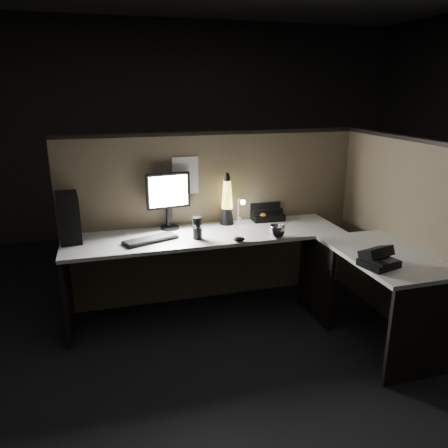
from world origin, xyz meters
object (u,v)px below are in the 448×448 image
object	(u,v)px
monitor	(168,195)
desk_phone	(378,259)
lava_lamp	(227,203)
keyboard	(151,240)
pc_tower	(69,217)

from	to	relation	value
monitor	desk_phone	world-z (taller)	monitor
monitor	lava_lamp	distance (m)	0.52
monitor	lava_lamp	bearing A→B (deg)	-9.70
keyboard	monitor	bearing A→B (deg)	35.50
desk_phone	lava_lamp	bearing A→B (deg)	105.63
lava_lamp	desk_phone	bearing A→B (deg)	-59.42
monitor	lava_lamp	world-z (taller)	monitor
pc_tower	lava_lamp	distance (m)	1.31
desk_phone	monitor	bearing A→B (deg)	120.05
pc_tower	desk_phone	distance (m)	2.32
pc_tower	desk_phone	bearing A→B (deg)	-35.05
monitor	desk_phone	bearing A→B (deg)	-52.65
pc_tower	monitor	bearing A→B (deg)	-0.17
monitor	pc_tower	bearing A→B (deg)	177.80
pc_tower	keyboard	distance (m)	0.67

